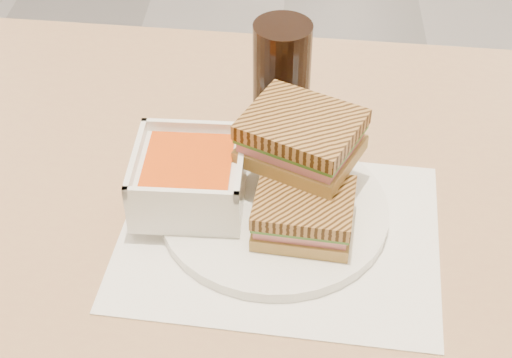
# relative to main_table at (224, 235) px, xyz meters

# --- Properties ---
(main_table) EXTENTS (1.24, 0.77, 0.75)m
(main_table) POSITION_rel_main_table_xyz_m (0.00, 0.00, 0.00)
(main_table) COLOR #A47E55
(main_table) RESTS_ON ground
(tray_liner) EXTENTS (0.40, 0.32, 0.00)m
(tray_liner) POSITION_rel_main_table_xyz_m (0.08, -0.11, 0.11)
(tray_liner) COLOR white
(tray_liner) RESTS_ON main_table
(plate) EXTENTS (0.28, 0.28, 0.01)m
(plate) POSITION_rel_main_table_xyz_m (0.07, -0.07, 0.12)
(plate) COLOR white
(plate) RESTS_ON tray_liner
(soup_bowl) EXTENTS (0.13, 0.13, 0.07)m
(soup_bowl) POSITION_rel_main_table_xyz_m (-0.03, -0.06, 0.16)
(soup_bowl) COLOR white
(soup_bowl) RESTS_ON plate
(panini_lower) EXTENTS (0.12, 0.11, 0.05)m
(panini_lower) POSITION_rel_main_table_xyz_m (0.11, -0.11, 0.16)
(panini_lower) COLOR #C19547
(panini_lower) RESTS_ON plate
(panini_upper) EXTENTS (0.16, 0.15, 0.06)m
(panini_upper) POSITION_rel_main_table_xyz_m (0.10, -0.04, 0.21)
(panini_upper) COLOR #C19547
(panini_upper) RESTS_ON panini_lower
(cola_glass) EXTENTS (0.08, 0.08, 0.16)m
(cola_glass) POSITION_rel_main_table_xyz_m (0.07, 0.10, 0.20)
(cola_glass) COLOR black
(cola_glass) RESTS_ON main_table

